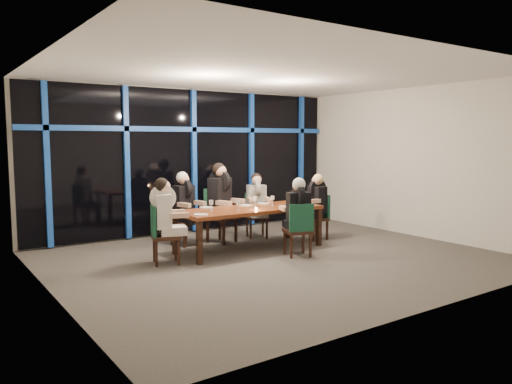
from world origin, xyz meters
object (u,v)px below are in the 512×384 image
chair_far_right (256,213)px  chair_end_right (319,214)px  diner_far_mid (221,191)px  chair_far_mid (218,212)px  diner_end_left (165,208)px  diner_near_mid (298,205)px  water_pitcher (293,201)px  chair_far_left (182,217)px  chair_end_left (161,232)px  diner_far_left (184,198)px  diner_end_right (316,197)px  wine_bottle (304,197)px  diner_far_right (257,196)px  chair_near_mid (299,227)px  dining_table (250,212)px

chair_far_right → chair_end_right: same height
diner_far_mid → chair_far_mid: bearing=90.0°
diner_end_left → diner_near_mid: bearing=-93.0°
diner_far_mid → water_pitcher: 1.38m
chair_far_left → chair_end_left: 1.46m
chair_far_left → diner_near_mid: diner_near_mid is taller
chair_end_left → diner_far_left: 1.46m
diner_far_left → diner_end_left: bearing=-144.9°
chair_end_left → chair_end_right: chair_end_left is taller
chair_far_mid → diner_near_mid: bearing=-95.1°
chair_end_left → diner_end_left: bearing=-90.0°
diner_end_right → wine_bottle: (-0.45, -0.17, 0.04)m
diner_end_right → chair_far_left: bearing=-110.3°
water_pitcher → chair_far_left: bearing=150.0°
diner_far_right → diner_end_left: bearing=-137.6°
diner_end_left → water_pitcher: 2.43m
chair_end_left → wine_bottle: size_ratio=2.77×
chair_far_left → diner_end_right: bearing=-39.6°
chair_end_left → chair_near_mid: 2.26m
diner_far_left → chair_far_mid: bearing=-24.0°
chair_near_mid → diner_far_mid: 1.86m
wine_bottle → chair_far_left: bearing=147.9°
chair_far_right → chair_end_right: bearing=-23.5°
chair_end_right → water_pitcher: size_ratio=4.45×
chair_far_left → diner_end_left: 1.48m
chair_end_right → wine_bottle: wine_bottle is taller
chair_far_mid → diner_end_right: (1.70, -0.87, 0.26)m
chair_near_mid → wine_bottle: wine_bottle is taller
diner_end_left → diner_end_right: 3.22m
chair_far_mid → water_pitcher: bearing=-73.1°
chair_far_left → wine_bottle: wine_bottle is taller
chair_end_right → diner_far_mid: (-1.74, 0.79, 0.49)m
chair_near_mid → diner_near_mid: 0.37m
chair_far_mid → diner_far_right: size_ratio=1.21×
chair_near_mid → diner_end_left: size_ratio=1.00×
chair_far_mid → chair_near_mid: size_ratio=1.14×
diner_end_left → water_pitcher: diner_end_left is taller
diner_far_mid → wine_bottle: diner_far_mid is taller
diner_far_mid → wine_bottle: (1.22, -0.96, -0.11)m
chair_far_left → chair_near_mid: size_ratio=1.03×
chair_near_mid → wine_bottle: 1.14m
chair_far_mid → wine_bottle: wine_bottle is taller
diner_far_left → wine_bottle: size_ratio=2.70×
dining_table → chair_end_left: 1.73m
chair_far_mid → diner_far_right: bearing=-26.0°
chair_far_left → chair_far_mid: bearing=-30.0°
diner_near_mid → wine_bottle: bearing=-117.0°
chair_end_right → diner_end_left: diner_end_left is taller
diner_far_right → water_pitcher: size_ratio=4.34×
diner_far_mid → dining_table: bearing=-105.6°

